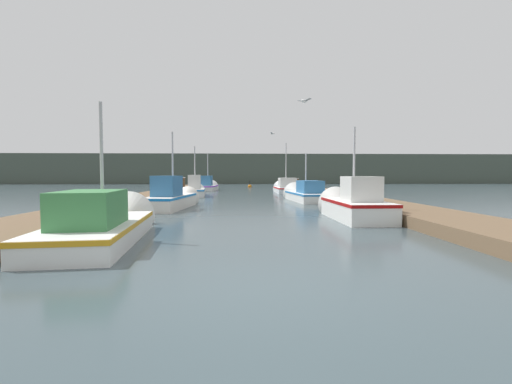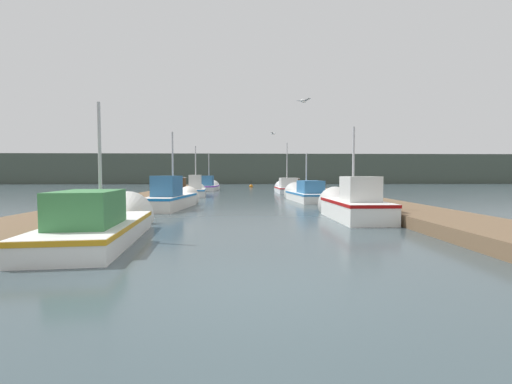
% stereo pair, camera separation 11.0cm
% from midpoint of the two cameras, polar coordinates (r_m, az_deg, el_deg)
% --- Properties ---
extents(ground_plane, '(200.00, 200.00, 0.00)m').
position_cam_midpoint_polar(ground_plane, '(4.82, 0.53, -16.54)').
color(ground_plane, '#38474C').
extents(dock_left, '(2.55, 40.00, 0.36)m').
position_cam_midpoint_polar(dock_left, '(21.37, -17.54, -0.98)').
color(dock_left, brown).
rests_on(dock_left, ground_plane).
extents(dock_right, '(2.55, 40.00, 0.36)m').
position_cam_midpoint_polar(dock_right, '(21.48, 14.68, -0.92)').
color(dock_right, brown).
rests_on(dock_right, ground_plane).
extents(distant_shore_ridge, '(120.00, 16.00, 4.96)m').
position_cam_midpoint_polar(distant_shore_ridge, '(63.91, -1.77, 3.77)').
color(distant_shore_ridge, '#424C42').
rests_on(distant_shore_ridge, ground_plane).
extents(fishing_boat_0, '(2.22, 5.56, 3.91)m').
position_cam_midpoint_polar(fishing_boat_0, '(9.43, -23.61, -4.72)').
color(fishing_boat_0, silver).
rests_on(fishing_boat_0, ground_plane).
extents(fishing_boat_1, '(1.65, 4.42, 3.69)m').
position_cam_midpoint_polar(fishing_boat_1, '(12.98, 15.84, -2.08)').
color(fishing_boat_1, silver).
rests_on(fishing_boat_1, ground_plane).
extents(fishing_boat_2, '(1.84, 5.33, 3.92)m').
position_cam_midpoint_polar(fishing_boat_2, '(16.81, -13.40, -0.89)').
color(fishing_boat_2, silver).
rests_on(fishing_boat_2, ground_plane).
extents(fishing_boat_3, '(2.14, 5.49, 3.40)m').
position_cam_midpoint_polar(fishing_boat_3, '(21.20, 8.31, -0.32)').
color(fishing_boat_3, silver).
rests_on(fishing_boat_3, ground_plane).
extents(fishing_boat_4, '(1.74, 4.55, 4.03)m').
position_cam_midpoint_polar(fishing_boat_4, '(25.59, -9.85, 0.31)').
color(fishing_boat_4, silver).
rests_on(fishing_boat_4, ground_plane).
extents(fishing_boat_5, '(1.87, 4.78, 4.88)m').
position_cam_midpoint_polar(fishing_boat_5, '(29.89, 5.18, 0.67)').
color(fishing_boat_5, silver).
rests_on(fishing_boat_5, ground_plane).
extents(fishing_boat_6, '(1.83, 4.56, 4.09)m').
position_cam_midpoint_polar(fishing_boat_6, '(34.25, -7.68, 0.97)').
color(fishing_boat_6, silver).
rests_on(fishing_boat_6, ground_plane).
extents(mooring_piling_0, '(0.26, 0.26, 1.03)m').
position_cam_midpoint_polar(mooring_piling_0, '(23.00, -13.76, 0.20)').
color(mooring_piling_0, '#473523').
rests_on(mooring_piling_0, ground_plane).
extents(mooring_piling_1, '(0.34, 0.34, 1.24)m').
position_cam_midpoint_polar(mooring_piling_1, '(30.62, 7.14, 1.13)').
color(mooring_piling_1, '#473523').
rests_on(mooring_piling_1, ground_plane).
extents(mooring_piling_2, '(0.32, 0.32, 0.98)m').
position_cam_midpoint_polar(mooring_piling_2, '(31.27, -10.60, 0.90)').
color(mooring_piling_2, '#473523').
rests_on(mooring_piling_2, ground_plane).
extents(mooring_piling_3, '(0.35, 0.35, 1.36)m').
position_cam_midpoint_polar(mooring_piling_3, '(27.47, -11.76, 1.01)').
color(mooring_piling_3, '#473523').
rests_on(mooring_piling_3, ground_plane).
extents(channel_buoy, '(0.46, 0.46, 0.96)m').
position_cam_midpoint_polar(channel_buoy, '(41.46, -0.75, 0.96)').
color(channel_buoy, '#BF6513').
rests_on(channel_buoy, ground_plane).
extents(seagull_lead, '(0.35, 0.54, 0.12)m').
position_cam_midpoint_polar(seagull_lead, '(22.61, 3.01, 9.72)').
color(seagull_lead, white).
extents(seagull_1, '(0.45, 0.49, 0.12)m').
position_cam_midpoint_polar(seagull_1, '(12.65, 8.18, 14.81)').
color(seagull_1, white).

